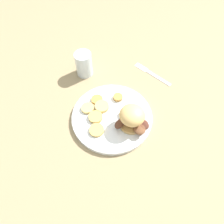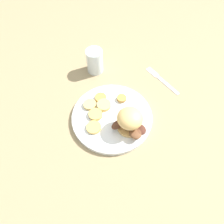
% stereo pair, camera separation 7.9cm
% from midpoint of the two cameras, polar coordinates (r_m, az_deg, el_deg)
% --- Properties ---
extents(ground_plane, '(4.00, 4.00, 0.00)m').
position_cam_midpoint_polar(ground_plane, '(0.82, -2.72, -1.88)').
color(ground_plane, '#937F5B').
extents(dinner_plate, '(0.30, 0.30, 0.02)m').
position_cam_midpoint_polar(dinner_plate, '(0.82, -2.75, -1.49)').
color(dinner_plate, white).
rests_on(dinner_plate, ground_plane).
extents(sandwich, '(0.11, 0.13, 0.09)m').
position_cam_midpoint_polar(sandwich, '(0.75, 2.34, -1.80)').
color(sandwich, tan).
rests_on(sandwich, dinner_plate).
extents(potato_round_0, '(0.05, 0.05, 0.01)m').
position_cam_midpoint_polar(potato_round_0, '(0.80, -7.10, -1.52)').
color(potato_round_0, tan).
rests_on(potato_round_0, dinner_plate).
extents(potato_round_1, '(0.04, 0.04, 0.01)m').
position_cam_midpoint_polar(potato_round_1, '(0.85, -1.09, 3.68)').
color(potato_round_1, '#BC8942').
rests_on(potato_round_1, dinner_plate).
extents(potato_round_2, '(0.05, 0.05, 0.01)m').
position_cam_midpoint_polar(potato_round_2, '(0.82, -5.60, 1.09)').
color(potato_round_2, '#DBB766').
rests_on(potato_round_2, dinner_plate).
extents(potato_round_3, '(0.04, 0.04, 0.01)m').
position_cam_midpoint_polar(potato_round_3, '(0.85, -6.60, 3.02)').
color(potato_round_3, '#BC8942').
rests_on(potato_round_3, dinner_plate).
extents(potato_round_4, '(0.05, 0.05, 0.01)m').
position_cam_midpoint_polar(potato_round_4, '(0.78, -6.95, -4.93)').
color(potato_round_4, tan).
rests_on(potato_round_4, dinner_plate).
extents(potato_round_5, '(0.05, 0.05, 0.01)m').
position_cam_midpoint_polar(potato_round_5, '(0.83, -9.10, 0.82)').
color(potato_round_5, '#DBB766').
rests_on(potato_round_5, dinner_plate).
extents(fork, '(0.03, 0.18, 0.00)m').
position_cam_midpoint_polar(fork, '(0.97, 8.13, 9.72)').
color(fork, silver).
rests_on(fork, ground_plane).
extents(drinking_glass, '(0.07, 0.07, 0.11)m').
position_cam_midpoint_polar(drinking_glass, '(0.94, -9.80, 12.09)').
color(drinking_glass, silver).
rests_on(drinking_glass, ground_plane).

